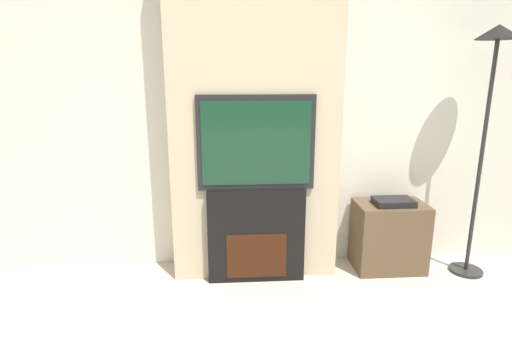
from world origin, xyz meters
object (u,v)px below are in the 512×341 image
at_px(television, 256,143).
at_px(floor_lamp, 492,82).
at_px(fireplace, 256,235).
at_px(media_stand, 389,235).

bearing_deg(television, floor_lamp, -0.58).
distance_m(fireplace, television, 0.71).
bearing_deg(fireplace, floor_lamp, -0.64).
xyz_separation_m(floor_lamp, media_stand, (-0.61, 0.12, -1.22)).
height_order(fireplace, television, television).
distance_m(floor_lamp, media_stand, 1.37).
relative_size(television, floor_lamp, 0.45).
bearing_deg(media_stand, television, -174.72).
distance_m(television, floor_lamp, 1.76).
distance_m(television, media_stand, 1.35).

